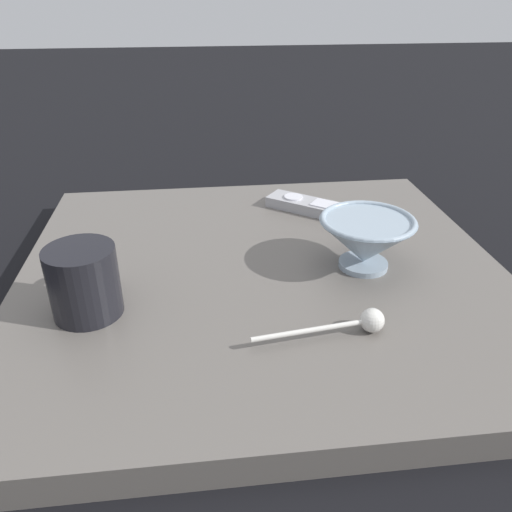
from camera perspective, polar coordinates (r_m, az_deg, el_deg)
ground_plane at (r=0.74m, az=0.75°, el=-3.73°), size 6.00×6.00×0.00m
table at (r=0.73m, az=0.76°, el=-2.49°), size 0.64×0.67×0.04m
cereal_bowl at (r=0.71m, az=12.20°, el=1.76°), size 0.13×0.13×0.07m
coffee_mug at (r=0.63m, az=-18.64°, el=-2.66°), size 0.11×0.08×0.09m
teaspoon at (r=0.59m, az=11.74°, el=-7.25°), size 0.04×0.16×0.03m
tv_remote_near at (r=0.89m, az=7.26°, el=5.32°), size 0.15×0.18×0.02m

